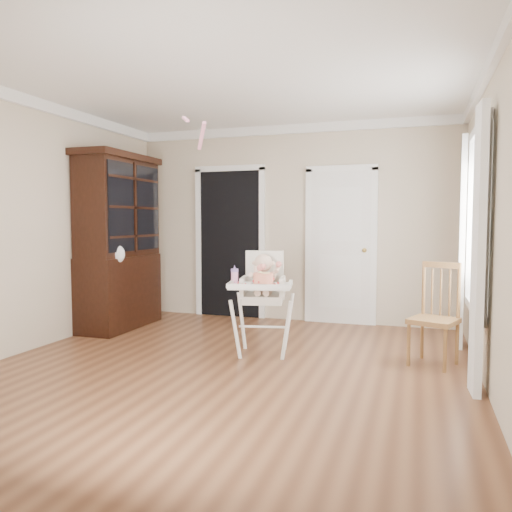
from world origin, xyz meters
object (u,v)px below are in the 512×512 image
(cake, at_px, (263,279))
(sippy_cup, at_px, (235,275))
(china_cabinet, at_px, (119,242))
(dining_chair, at_px, (435,317))
(high_chair, at_px, (263,290))

(cake, relative_size, sippy_cup, 1.40)
(china_cabinet, relative_size, dining_chair, 2.27)
(sippy_cup, bearing_deg, high_chair, 42.16)
(sippy_cup, xyz_separation_m, china_cabinet, (-1.93, 0.89, 0.28))
(high_chair, bearing_deg, sippy_cup, -149.54)
(high_chair, height_order, china_cabinet, china_cabinet)
(high_chair, distance_m, cake, 0.30)
(high_chair, relative_size, dining_chair, 1.11)
(cake, bearing_deg, sippy_cup, 174.04)
(sippy_cup, height_order, china_cabinet, china_cabinet)
(high_chair, xyz_separation_m, cake, (0.08, -0.24, 0.14))
(dining_chair, bearing_deg, cake, -144.97)
(high_chair, height_order, cake, high_chair)
(high_chair, distance_m, china_cabinet, 2.31)
(china_cabinet, bearing_deg, high_chair, -17.44)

